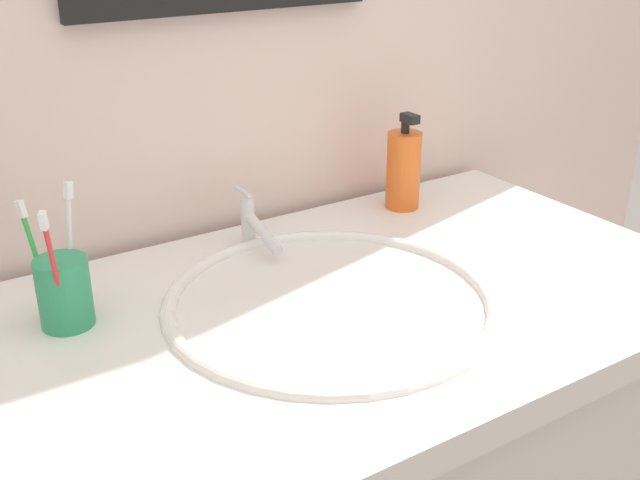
{
  "coord_description": "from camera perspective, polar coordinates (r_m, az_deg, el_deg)",
  "views": [
    {
      "loc": [
        -0.57,
        -0.83,
        1.42
      ],
      "look_at": [
        -0.02,
        0.03,
        0.97
      ],
      "focal_mm": 43.25,
      "sensor_mm": 36.0,
      "label": 1
    }
  ],
  "objects": [
    {
      "name": "toothbrush_white",
      "position": [
        1.12,
        -18.05,
        0.02
      ],
      "size": [
        0.04,
        0.03,
        0.19
      ],
      "color": "white",
      "rests_on": "toothbrush_cup"
    },
    {
      "name": "faucet",
      "position": [
        1.3,
        -4.93,
        1.16
      ],
      "size": [
        0.02,
        0.15,
        0.09
      ],
      "color": "silver",
      "rests_on": "sink_basin"
    },
    {
      "name": "sink_basin",
      "position": [
        1.16,
        0.81,
        -6.66
      ],
      "size": [
        0.5,
        0.5,
        0.13
      ],
      "color": "white",
      "rests_on": "vanity_counter"
    },
    {
      "name": "tiled_wall_back",
      "position": [
        1.35,
        -7.41,
        14.42
      ],
      "size": [
        2.36,
        0.04,
        2.4
      ],
      "primitive_type": "cube",
      "color": "beige",
      "rests_on": "ground"
    },
    {
      "name": "toothbrush_cup",
      "position": [
        1.12,
        -18.39,
        -3.71
      ],
      "size": [
        0.07,
        0.07,
        0.1
      ],
      "primitive_type": "cylinder",
      "color": "#2D9966",
      "rests_on": "vanity_counter"
    },
    {
      "name": "toothbrush_green",
      "position": [
        1.12,
        -20.33,
        -0.92
      ],
      "size": [
        0.03,
        0.05,
        0.17
      ],
      "color": "green",
      "rests_on": "toothbrush_cup"
    },
    {
      "name": "soap_dispenser",
      "position": [
        1.47,
        6.19,
        5.23
      ],
      "size": [
        0.06,
        0.06,
        0.19
      ],
      "color": "orange",
      "rests_on": "vanity_counter"
    },
    {
      "name": "toothbrush_red",
      "position": [
        1.06,
        -19.1,
        -1.77
      ],
      "size": [
        0.03,
        0.04,
        0.18
      ],
      "color": "red",
      "rests_on": "toothbrush_cup"
    }
  ]
}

